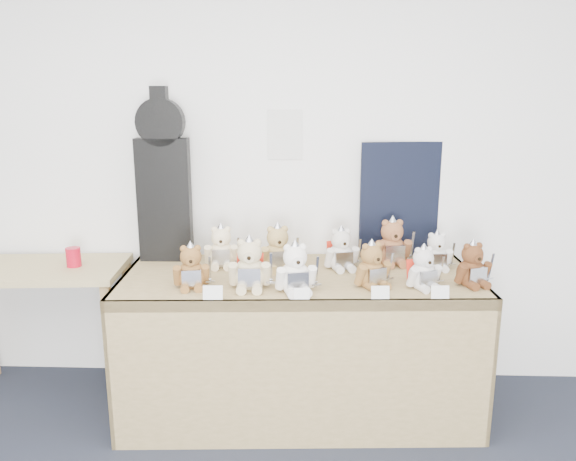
{
  "coord_description": "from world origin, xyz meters",
  "views": [
    {
      "loc": [
        0.57,
        -0.95,
        1.81
      ],
      "look_at": [
        0.46,
        1.97,
        1.11
      ],
      "focal_mm": 35.0,
      "sensor_mm": 36.0,
      "label": 1
    }
  ],
  "objects_px": {
    "teddy_front_left": "(250,266)",
    "teddy_back_centre_right": "(341,251)",
    "red_cup": "(73,257)",
    "teddy_back_left": "(221,248)",
    "teddy_back_end": "(436,252)",
    "teddy_back_right": "(392,244)",
    "teddy_front_right": "(372,267)",
    "display_table": "(300,309)",
    "teddy_front_centre": "(295,270)",
    "teddy_front_far_left": "(191,268)",
    "side_table": "(40,287)",
    "teddy_front_far_right": "(423,269)",
    "teddy_back_centre_left": "(278,250)",
    "guitar_case": "(163,178)",
    "teddy_front_end": "(472,266)"
  },
  "relations": [
    {
      "from": "teddy_front_left",
      "to": "teddy_back_centre_right",
      "type": "xyz_separation_m",
      "value": [
        0.49,
        0.36,
        -0.01
      ]
    },
    {
      "from": "red_cup",
      "to": "teddy_front_left",
      "type": "relative_size",
      "value": 0.37
    },
    {
      "from": "red_cup",
      "to": "teddy_back_left",
      "type": "height_order",
      "value": "teddy_back_left"
    },
    {
      "from": "teddy_front_left",
      "to": "teddy_back_end",
      "type": "relative_size",
      "value": 1.23
    },
    {
      "from": "red_cup",
      "to": "teddy_back_right",
      "type": "height_order",
      "value": "teddy_back_right"
    },
    {
      "from": "teddy_front_right",
      "to": "teddy_back_left",
      "type": "bearing_deg",
      "value": 131.87
    },
    {
      "from": "display_table",
      "to": "teddy_front_centre",
      "type": "height_order",
      "value": "teddy_front_centre"
    },
    {
      "from": "teddy_front_far_left",
      "to": "teddy_back_centre_right",
      "type": "height_order",
      "value": "teddy_back_centre_right"
    },
    {
      "from": "side_table",
      "to": "teddy_front_far_right",
      "type": "distance_m",
      "value": 2.24
    },
    {
      "from": "teddy_back_centre_left",
      "to": "teddy_back_end",
      "type": "distance_m",
      "value": 0.92
    },
    {
      "from": "display_table",
      "to": "teddy_front_right",
      "type": "xyz_separation_m",
      "value": [
        0.38,
        -0.1,
        0.28
      ]
    },
    {
      "from": "teddy_back_end",
      "to": "teddy_front_centre",
      "type": "bearing_deg",
      "value": -156.71
    },
    {
      "from": "teddy_front_far_right",
      "to": "teddy_back_right",
      "type": "height_order",
      "value": "teddy_back_right"
    },
    {
      "from": "guitar_case",
      "to": "teddy_back_centre_left",
      "type": "bearing_deg",
      "value": -15.12
    },
    {
      "from": "guitar_case",
      "to": "teddy_front_end",
      "type": "height_order",
      "value": "guitar_case"
    },
    {
      "from": "teddy_front_left",
      "to": "teddy_back_left",
      "type": "distance_m",
      "value": 0.43
    },
    {
      "from": "side_table",
      "to": "teddy_back_end",
      "type": "height_order",
      "value": "teddy_back_end"
    },
    {
      "from": "teddy_front_centre",
      "to": "teddy_back_centre_left",
      "type": "xyz_separation_m",
      "value": [
        -0.11,
        0.38,
        0.0
      ]
    },
    {
      "from": "teddy_front_left",
      "to": "teddy_front_end",
      "type": "xyz_separation_m",
      "value": [
        1.17,
        0.09,
        -0.01
      ]
    },
    {
      "from": "teddy_back_centre_right",
      "to": "teddy_back_right",
      "type": "relative_size",
      "value": 0.88
    },
    {
      "from": "display_table",
      "to": "teddy_front_left",
      "type": "xyz_separation_m",
      "value": [
        -0.26,
        -0.16,
        0.3
      ]
    },
    {
      "from": "teddy_front_end",
      "to": "teddy_back_end",
      "type": "distance_m",
      "value": 0.31
    },
    {
      "from": "teddy_back_centre_left",
      "to": "display_table",
      "type": "bearing_deg",
      "value": -65.34
    },
    {
      "from": "display_table",
      "to": "teddy_front_right",
      "type": "bearing_deg",
      "value": -18.43
    },
    {
      "from": "teddy_front_right",
      "to": "teddy_front_far_right",
      "type": "xyz_separation_m",
      "value": [
        0.27,
        -0.01,
        -0.01
      ]
    },
    {
      "from": "guitar_case",
      "to": "teddy_front_end",
      "type": "distance_m",
      "value": 1.83
    },
    {
      "from": "guitar_case",
      "to": "teddy_back_centre_left",
      "type": "distance_m",
      "value": 0.81
    },
    {
      "from": "teddy_back_centre_left",
      "to": "guitar_case",
      "type": "bearing_deg",
      "value": 153.94
    },
    {
      "from": "teddy_front_far_left",
      "to": "teddy_front_centre",
      "type": "bearing_deg",
      "value": -15.73
    },
    {
      "from": "teddy_front_end",
      "to": "teddy_back_left",
      "type": "xyz_separation_m",
      "value": [
        -1.38,
        0.28,
        0.0
      ]
    },
    {
      "from": "teddy_back_centre_left",
      "to": "teddy_back_right",
      "type": "xyz_separation_m",
      "value": [
        0.67,
        0.13,
        0.01
      ]
    },
    {
      "from": "teddy_back_centre_left",
      "to": "teddy_back_right",
      "type": "relative_size",
      "value": 0.95
    },
    {
      "from": "guitar_case",
      "to": "teddy_back_centre_right",
      "type": "relative_size",
      "value": 3.78
    },
    {
      "from": "display_table",
      "to": "teddy_front_end",
      "type": "relative_size",
      "value": 7.65
    },
    {
      "from": "red_cup",
      "to": "teddy_front_far_left",
      "type": "height_order",
      "value": "teddy_front_far_left"
    },
    {
      "from": "teddy_front_right",
      "to": "teddy_back_centre_right",
      "type": "bearing_deg",
      "value": 88.36
    },
    {
      "from": "teddy_front_end",
      "to": "teddy_back_centre_left",
      "type": "bearing_deg",
      "value": 148.08
    },
    {
      "from": "teddy_back_centre_right",
      "to": "teddy_back_end",
      "type": "relative_size",
      "value": 1.11
    },
    {
      "from": "teddy_back_right",
      "to": "teddy_back_left",
      "type": "bearing_deg",
      "value": 175.78
    },
    {
      "from": "teddy_front_left",
      "to": "teddy_front_right",
      "type": "relative_size",
      "value": 1.12
    },
    {
      "from": "display_table",
      "to": "guitar_case",
      "type": "height_order",
      "value": "guitar_case"
    },
    {
      "from": "teddy_front_far_right",
      "to": "side_table",
      "type": "bearing_deg",
      "value": 150.64
    },
    {
      "from": "guitar_case",
      "to": "red_cup",
      "type": "bearing_deg",
      "value": -165.2
    },
    {
      "from": "teddy_back_end",
      "to": "red_cup",
      "type": "bearing_deg",
      "value": 176.09
    },
    {
      "from": "teddy_back_left",
      "to": "teddy_back_centre_right",
      "type": "distance_m",
      "value": 0.7
    },
    {
      "from": "red_cup",
      "to": "teddy_front_centre",
      "type": "relative_size",
      "value": 0.39
    },
    {
      "from": "display_table",
      "to": "guitar_case",
      "type": "xyz_separation_m",
      "value": [
        -0.82,
        0.35,
        0.68
      ]
    },
    {
      "from": "teddy_front_far_right",
      "to": "teddy_front_end",
      "type": "relative_size",
      "value": 0.96
    },
    {
      "from": "teddy_front_centre",
      "to": "teddy_front_end",
      "type": "relative_size",
      "value": 1.1
    },
    {
      "from": "red_cup",
      "to": "teddy_back_centre_right",
      "type": "height_order",
      "value": "teddy_back_centre_right"
    }
  ]
}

